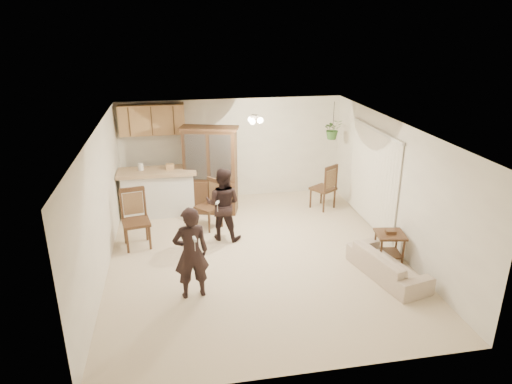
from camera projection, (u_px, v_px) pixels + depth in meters
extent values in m
plane|color=beige|center=(255.00, 255.00, 8.86)|extent=(6.50, 6.50, 0.00)
cube|color=white|center=(255.00, 128.00, 7.97)|extent=(5.50, 6.50, 0.02)
cube|color=beige|center=(232.00, 149.00, 11.41)|extent=(5.50, 0.02, 2.50)
cube|color=beige|center=(304.00, 291.00, 5.42)|extent=(5.50, 0.02, 2.50)
cube|color=beige|center=(101.00, 205.00, 7.95)|extent=(0.02, 6.50, 2.50)
cube|color=beige|center=(394.00, 186.00, 8.88)|extent=(0.02, 6.50, 2.50)
cube|color=silver|center=(159.00, 194.00, 10.53)|extent=(1.60, 0.55, 1.00)
cube|color=tan|center=(157.00, 172.00, 10.34)|extent=(1.75, 0.70, 0.08)
cube|color=#9A6B43|center=(152.00, 120.00, 10.62)|extent=(1.50, 0.34, 0.70)
imported|color=#356327|center=(333.00, 129.00, 10.80)|extent=(0.43, 0.37, 0.48)
cylinder|color=black|center=(334.00, 116.00, 10.68)|extent=(0.01, 0.01, 0.65)
imported|color=#F2EAC7|center=(388.00, 258.00, 7.98)|extent=(1.13, 1.99, 0.73)
imported|color=black|center=(191.00, 247.00, 7.23)|extent=(0.71, 0.53, 1.80)
imported|color=black|center=(223.00, 208.00, 9.30)|extent=(0.80, 0.73, 1.35)
cube|color=#331A12|center=(211.00, 196.00, 10.73)|extent=(1.28, 0.79, 0.80)
cube|color=#331A12|center=(210.00, 155.00, 10.38)|extent=(1.26, 0.73, 1.19)
cube|color=silver|center=(210.00, 155.00, 10.38)|extent=(1.00, 0.30, 1.05)
cube|color=#331A12|center=(209.00, 128.00, 10.17)|extent=(1.38, 0.83, 0.06)
cube|color=#331A12|center=(390.00, 234.00, 8.45)|extent=(0.59, 0.59, 0.04)
cube|color=#331A12|center=(388.00, 253.00, 8.59)|extent=(0.50, 0.50, 0.03)
cube|color=#331A12|center=(391.00, 232.00, 8.43)|extent=(0.20, 0.15, 0.06)
cube|color=#331A12|center=(136.00, 222.00, 9.00)|extent=(0.61, 0.61, 0.06)
cube|color=olive|center=(135.00, 208.00, 8.89)|extent=(0.39, 0.12, 0.46)
cube|color=#331A12|center=(133.00, 193.00, 8.79)|extent=(0.48, 0.13, 0.09)
cube|color=#331A12|center=(209.00, 207.00, 9.87)|extent=(0.67, 0.67, 0.05)
cube|color=olive|center=(208.00, 195.00, 9.76)|extent=(0.26, 0.30, 0.41)
cube|color=#331A12|center=(208.00, 183.00, 9.67)|extent=(0.31, 0.36, 0.08)
cube|color=#331A12|center=(323.00, 189.00, 10.91)|extent=(0.68, 0.68, 0.05)
cube|color=olive|center=(324.00, 177.00, 10.80)|extent=(0.33, 0.23, 0.43)
cube|color=#331A12|center=(324.00, 166.00, 10.70)|extent=(0.40, 0.28, 0.09)
cube|color=silver|center=(195.00, 239.00, 6.80)|extent=(0.06, 0.14, 0.04)
cube|color=silver|center=(217.00, 203.00, 8.88)|extent=(0.09, 0.14, 0.04)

